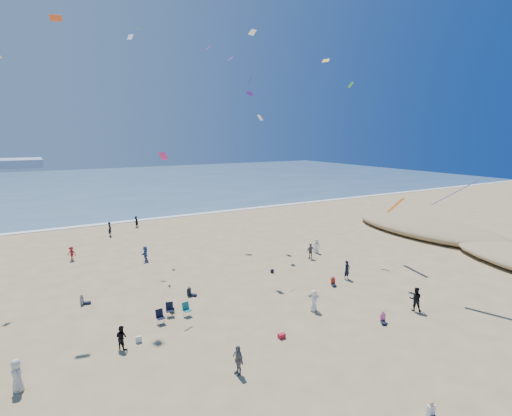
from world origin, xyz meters
TOP-DOWN VIEW (x-y plane):
  - ground at (0.00, 0.00)m, footprint 220.00×220.00m
  - ocean at (0.00, 95.00)m, footprint 220.00×100.00m
  - surf_line at (0.00, 45.00)m, footprint 220.00×1.20m
  - standing_flyers at (2.22, 16.62)m, footprint 29.01×39.17m
  - seated_group at (2.93, 7.69)m, footprint 20.31×22.32m
  - chair_cluster at (-3.25, 10.70)m, footprint 2.68×1.49m
  - white_tote at (-6.17, 8.65)m, footprint 0.35×0.20m
  - black_backpack at (-2.99, 11.65)m, footprint 0.30×0.22m
  - cooler at (1.91, 4.55)m, footprint 0.45×0.30m
  - navy_bag at (7.95, 15.21)m, footprint 0.28×0.18m
  - kites_aloft at (10.24, 12.26)m, footprint 36.09×39.46m

SIDE VIEW (x-z plane):
  - ground at x=0.00m, z-range 0.00..0.00m
  - ocean at x=0.00m, z-range 0.00..0.06m
  - surf_line at x=0.00m, z-range 0.00..0.08m
  - cooler at x=1.91m, z-range 0.00..0.30m
  - navy_bag at x=7.95m, z-range 0.00..0.34m
  - black_backpack at x=-2.99m, z-range 0.00..0.38m
  - white_tote at x=-6.17m, z-range 0.00..0.40m
  - seated_group at x=2.93m, z-range 0.00..0.84m
  - chair_cluster at x=-3.25m, z-range 0.00..1.00m
  - standing_flyers at x=2.22m, z-range -0.10..1.75m
  - kites_aloft at x=10.24m, z-range -0.81..29.58m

